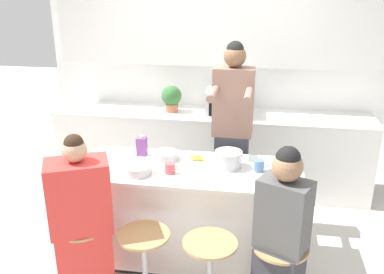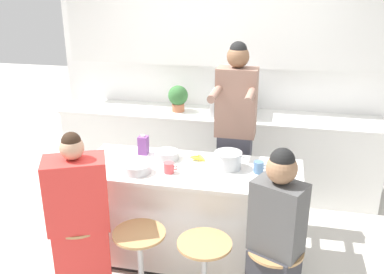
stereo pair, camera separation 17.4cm
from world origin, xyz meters
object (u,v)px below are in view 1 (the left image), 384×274
at_px(bar_stool_leftmost, 84,256).
at_px(coffee_cup_far, 259,166).
at_px(banana_bunch, 197,158).
at_px(fruit_bowl, 138,170).
at_px(potted_plant, 172,97).
at_px(bar_stool_center_left, 145,265).
at_px(microwave, 228,103).
at_px(bar_stool_center_right, 209,273).
at_px(coffee_cup_near, 170,168).
at_px(cooking_pot, 228,159).
at_px(person_wrapped_blanket, 82,227).
at_px(juice_carton, 142,146).
at_px(person_seated_near, 281,245).
at_px(kitchen_island, 191,214).
at_px(person_cooking, 232,138).

bearing_deg(bar_stool_leftmost, coffee_cup_far, 25.62).
bearing_deg(banana_bunch, coffee_cup_far, -15.32).
height_order(bar_stool_leftmost, coffee_cup_far, coffee_cup_far).
height_order(fruit_bowl, potted_plant, potted_plant).
distance_m(bar_stool_center_left, microwave, 2.20).
distance_m(bar_stool_center_right, coffee_cup_near, 0.88).
bearing_deg(bar_stool_center_left, coffee_cup_far, 38.84).
xyz_separation_m(bar_stool_center_left, cooking_pot, (0.56, 0.70, 0.61)).
height_order(cooking_pot, fruit_bowl, cooking_pot).
distance_m(bar_stool_center_left, person_wrapped_blanket, 0.55).
xyz_separation_m(bar_stool_center_right, juice_carton, (-0.73, 0.86, 0.62)).
bearing_deg(microwave, person_seated_near, -74.93).
relative_size(bar_stool_leftmost, person_seated_near, 0.46).
bearing_deg(person_wrapped_blanket, coffee_cup_near, 17.59).
relative_size(kitchen_island, juice_carton, 10.20).
xyz_separation_m(person_wrapped_blanket, fruit_bowl, (0.31, 0.46, 0.28)).
bearing_deg(cooking_pot, bar_stool_leftmost, -147.59).
bearing_deg(kitchen_island, microwave, 82.07).
bearing_deg(person_seated_near, banana_bunch, 157.20).
xyz_separation_m(kitchen_island, potted_plant, (-0.46, 1.43, 0.65)).
xyz_separation_m(bar_stool_center_left, coffee_cup_far, (0.82, 0.66, 0.59)).
distance_m(bar_stool_center_left, coffee_cup_far, 1.20).
relative_size(bar_stool_center_right, coffee_cup_near, 5.49).
xyz_separation_m(person_cooking, cooking_pot, (0.01, -0.58, 0.02)).
bearing_deg(person_cooking, bar_stool_leftmost, -128.57).
distance_m(bar_stool_leftmost, microwave, 2.32).
bearing_deg(coffee_cup_far, cooking_pot, 171.12).
bearing_deg(juice_carton, person_wrapped_blanket, -105.69).
xyz_separation_m(bar_stool_center_right, microwave, (-0.05, 2.05, 0.72)).
relative_size(coffee_cup_far, juice_carton, 0.63).
bearing_deg(coffee_cup_far, coffee_cup_near, -167.86).
relative_size(person_wrapped_blanket, fruit_bowl, 6.20).
distance_m(microwave, potted_plant, 0.65).
bearing_deg(person_wrapped_blanket, bar_stool_center_right, -25.36).
height_order(cooking_pot, juice_carton, juice_carton).
distance_m(bar_stool_leftmost, bar_stool_center_left, 0.50).
relative_size(bar_stool_leftmost, coffee_cup_near, 5.49).
bearing_deg(bar_stool_center_right, cooking_pot, 85.11).
relative_size(bar_stool_center_right, fruit_bowl, 2.83).
height_order(bar_stool_center_right, coffee_cup_far, coffee_cup_far).
bearing_deg(person_wrapped_blanket, bar_stool_leftmost, 104.97).
distance_m(bar_stool_center_right, person_seated_near, 0.57).
relative_size(cooking_pot, juice_carton, 1.75).
height_order(kitchen_island, fruit_bowl, fruit_bowl).
bearing_deg(cooking_pot, juice_carton, 169.77).
relative_size(coffee_cup_near, microwave, 0.24).
height_order(kitchen_island, bar_stool_center_left, kitchen_island).
xyz_separation_m(person_seated_near, juice_carton, (-1.22, 0.85, 0.33)).
xyz_separation_m(person_seated_near, fruit_bowl, (-1.15, 0.46, 0.28)).
bearing_deg(bar_stool_leftmost, coffee_cup_near, 38.59).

